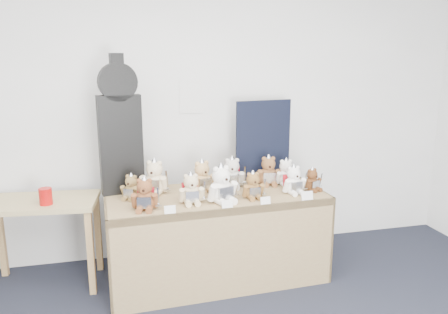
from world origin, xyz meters
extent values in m
plane|color=silver|center=(0.00, 2.50, 1.35)|extent=(6.00, 0.00, 6.00)
cube|color=silver|center=(0.33, 2.49, 1.50)|extent=(0.21, 0.00, 0.30)
cube|color=olive|center=(0.43, 1.91, 0.72)|extent=(1.83, 0.82, 0.06)
cube|color=olive|center=(0.44, 1.54, 0.37)|extent=(1.80, 0.09, 0.75)
cube|color=olive|center=(-0.46, 1.87, 0.37)|extent=(0.05, 0.75, 0.75)
cube|color=olive|center=(1.32, 1.94, 0.37)|extent=(0.05, 0.75, 0.75)
cube|color=#9A8A53|center=(-0.98, 2.12, 0.72)|extent=(0.93, 0.58, 0.04)
cube|color=#966741|center=(-1.35, 2.36, 0.35)|extent=(0.05, 0.05, 0.70)
cube|color=#966741|center=(-0.60, 1.87, 0.35)|extent=(0.05, 0.05, 0.70)
cube|color=#966741|center=(-0.55, 2.28, 0.35)|extent=(0.05, 0.05, 0.70)
cube|color=black|center=(-0.32, 2.12, 1.16)|extent=(0.36, 0.16, 0.81)
cylinder|color=black|center=(-0.32, 2.12, 1.66)|extent=(0.32, 0.15, 0.30)
cube|color=black|center=(-0.32, 2.12, 1.79)|extent=(0.12, 0.11, 0.20)
cube|color=black|center=(0.95, 2.26, 1.11)|extent=(0.54, 0.11, 0.73)
cylinder|color=#AF0D0B|center=(-0.91, 2.00, 0.80)|extent=(0.10, 0.10, 0.13)
ellipsoid|color=brown|center=(-0.17, 1.67, 0.82)|extent=(0.18, 0.16, 0.16)
sphere|color=brown|center=(-0.17, 1.67, 0.92)|extent=(0.12, 0.12, 0.12)
cylinder|color=brown|center=(-0.18, 1.62, 0.92)|extent=(0.05, 0.03, 0.05)
sphere|color=black|center=(-0.18, 1.60, 0.92)|extent=(0.02, 0.02, 0.02)
sphere|color=brown|center=(-0.20, 1.67, 0.97)|extent=(0.04, 0.04, 0.04)
sphere|color=brown|center=(-0.13, 1.66, 0.97)|extent=(0.04, 0.04, 0.04)
cylinder|color=brown|center=(-0.24, 1.66, 0.83)|extent=(0.06, 0.09, 0.12)
cylinder|color=brown|center=(-0.10, 1.63, 0.83)|extent=(0.06, 0.09, 0.12)
cylinder|color=brown|center=(-0.21, 1.62, 0.77)|extent=(0.07, 0.11, 0.05)
cylinder|color=brown|center=(-0.14, 1.61, 0.77)|extent=(0.07, 0.11, 0.05)
cube|color=white|center=(-0.18, 1.61, 0.82)|extent=(0.11, 0.04, 0.09)
cone|color=white|center=(-0.17, 1.67, 0.97)|extent=(0.10, 0.10, 0.08)
cube|color=white|center=(-0.07, 1.62, 0.85)|extent=(0.02, 0.04, 0.17)
cube|color=white|center=(-0.07, 1.62, 0.79)|extent=(0.05, 0.01, 0.01)
cube|color=#A6121D|center=(-0.16, 1.73, 0.83)|extent=(0.13, 0.05, 0.14)
ellipsoid|color=#CCB790|center=(0.19, 1.73, 0.82)|extent=(0.16, 0.13, 0.16)
sphere|color=#CCB790|center=(0.19, 1.73, 0.92)|extent=(0.12, 0.12, 0.12)
cylinder|color=#CCB790|center=(0.19, 1.68, 0.91)|extent=(0.05, 0.03, 0.05)
sphere|color=black|center=(0.19, 1.66, 0.91)|extent=(0.02, 0.02, 0.02)
sphere|color=#CCB790|center=(0.15, 1.73, 0.97)|extent=(0.04, 0.04, 0.04)
sphere|color=#CCB790|center=(0.23, 1.73, 0.97)|extent=(0.04, 0.04, 0.04)
cylinder|color=#CCB790|center=(0.11, 1.71, 0.82)|extent=(0.04, 0.09, 0.12)
cylinder|color=#CCB790|center=(0.26, 1.71, 0.82)|extent=(0.04, 0.09, 0.12)
cylinder|color=#CCB790|center=(0.15, 1.67, 0.77)|extent=(0.05, 0.10, 0.05)
cylinder|color=#CCB790|center=(0.22, 1.67, 0.77)|extent=(0.05, 0.10, 0.05)
cube|color=white|center=(0.19, 1.67, 0.82)|extent=(0.10, 0.02, 0.09)
cone|color=white|center=(0.19, 1.73, 0.97)|extent=(0.10, 0.10, 0.07)
cube|color=white|center=(0.29, 1.70, 0.85)|extent=(0.01, 0.04, 0.16)
cube|color=white|center=(0.29, 1.70, 0.79)|extent=(0.05, 0.01, 0.01)
cube|color=#A6121D|center=(0.19, 1.79, 0.83)|extent=(0.13, 0.03, 0.14)
ellipsoid|color=white|center=(0.42, 1.70, 0.83)|extent=(0.23, 0.22, 0.19)
sphere|color=white|center=(0.42, 1.70, 0.96)|extent=(0.14, 0.14, 0.14)
cylinder|color=white|center=(0.44, 1.65, 0.95)|extent=(0.07, 0.05, 0.06)
sphere|color=black|center=(0.45, 1.63, 0.95)|extent=(0.02, 0.02, 0.02)
sphere|color=white|center=(0.38, 1.69, 1.02)|extent=(0.05, 0.05, 0.05)
sphere|color=white|center=(0.47, 1.72, 1.02)|extent=(0.05, 0.05, 0.05)
cylinder|color=white|center=(0.34, 1.65, 0.84)|extent=(0.08, 0.12, 0.15)
cylinder|color=white|center=(0.52, 1.71, 0.84)|extent=(0.08, 0.12, 0.15)
cylinder|color=white|center=(0.40, 1.63, 0.78)|extent=(0.09, 0.14, 0.06)
cylinder|color=white|center=(0.48, 1.65, 0.78)|extent=(0.09, 0.14, 0.06)
cube|color=white|center=(0.45, 1.63, 0.84)|extent=(0.13, 0.06, 0.11)
cone|color=white|center=(0.42, 1.70, 1.02)|extent=(0.12, 0.12, 0.09)
cube|color=white|center=(0.55, 1.70, 0.87)|extent=(0.03, 0.05, 0.20)
cube|color=white|center=(0.55, 1.70, 0.79)|extent=(0.06, 0.03, 0.01)
ellipsoid|color=brown|center=(0.69, 1.73, 0.81)|extent=(0.15, 0.13, 0.14)
sphere|color=brown|center=(0.69, 1.73, 0.91)|extent=(0.10, 0.10, 0.10)
cylinder|color=brown|center=(0.69, 1.69, 0.90)|extent=(0.04, 0.03, 0.04)
sphere|color=black|center=(0.69, 1.67, 0.90)|extent=(0.02, 0.02, 0.02)
sphere|color=brown|center=(0.66, 1.73, 0.95)|extent=(0.03, 0.03, 0.03)
sphere|color=brown|center=(0.72, 1.74, 0.95)|extent=(0.03, 0.03, 0.03)
cylinder|color=brown|center=(0.62, 1.71, 0.82)|extent=(0.04, 0.08, 0.11)
cylinder|color=brown|center=(0.76, 1.72, 0.82)|extent=(0.04, 0.08, 0.11)
cylinder|color=brown|center=(0.66, 1.68, 0.77)|extent=(0.05, 0.09, 0.04)
cylinder|color=brown|center=(0.72, 1.69, 0.77)|extent=(0.05, 0.09, 0.04)
cube|color=white|center=(0.69, 1.68, 0.81)|extent=(0.09, 0.02, 0.08)
cone|color=white|center=(0.69, 1.73, 0.95)|extent=(0.09, 0.09, 0.07)
cube|color=white|center=(0.78, 1.71, 0.84)|extent=(0.01, 0.04, 0.15)
cube|color=white|center=(0.78, 1.71, 0.78)|extent=(0.04, 0.01, 0.01)
ellipsoid|color=white|center=(1.06, 1.78, 0.82)|extent=(0.17, 0.15, 0.15)
sphere|color=white|center=(1.06, 1.78, 0.92)|extent=(0.11, 0.11, 0.11)
cylinder|color=white|center=(1.06, 1.73, 0.91)|extent=(0.05, 0.03, 0.05)
sphere|color=black|center=(1.06, 1.71, 0.91)|extent=(0.02, 0.02, 0.02)
sphere|color=white|center=(1.02, 1.77, 0.96)|extent=(0.04, 0.04, 0.04)
sphere|color=white|center=(1.09, 1.78, 0.96)|extent=(0.04, 0.04, 0.04)
cylinder|color=white|center=(0.99, 1.75, 0.82)|extent=(0.05, 0.09, 0.12)
cylinder|color=white|center=(1.13, 1.77, 0.82)|extent=(0.05, 0.09, 0.12)
cylinder|color=white|center=(1.03, 1.72, 0.77)|extent=(0.06, 0.11, 0.05)
cylinder|color=white|center=(1.10, 1.73, 0.77)|extent=(0.06, 0.11, 0.05)
cube|color=white|center=(1.06, 1.72, 0.82)|extent=(0.10, 0.03, 0.09)
cone|color=white|center=(1.06, 1.78, 0.97)|extent=(0.10, 0.10, 0.07)
cube|color=white|center=(1.16, 1.76, 0.85)|extent=(0.02, 0.04, 0.16)
cube|color=white|center=(1.16, 1.76, 0.78)|extent=(0.05, 0.01, 0.01)
cube|color=#A6121D|center=(1.05, 1.83, 0.83)|extent=(0.13, 0.04, 0.14)
ellipsoid|color=#56341D|center=(1.24, 1.81, 0.80)|extent=(0.15, 0.14, 0.13)
sphere|color=#56341D|center=(1.24, 1.81, 0.89)|extent=(0.09, 0.09, 0.09)
cylinder|color=#56341D|center=(1.25, 1.78, 0.88)|extent=(0.04, 0.03, 0.04)
sphere|color=black|center=(1.26, 1.76, 0.88)|extent=(0.01, 0.01, 0.01)
sphere|color=#56341D|center=(1.21, 1.80, 0.92)|extent=(0.03, 0.03, 0.03)
sphere|color=#56341D|center=(1.27, 1.82, 0.92)|extent=(0.03, 0.03, 0.03)
cylinder|color=#56341D|center=(1.19, 1.78, 0.81)|extent=(0.06, 0.08, 0.10)
cylinder|color=#56341D|center=(1.30, 1.82, 0.81)|extent=(0.06, 0.08, 0.10)
cylinder|color=#56341D|center=(1.23, 1.76, 0.77)|extent=(0.06, 0.09, 0.04)
cylinder|color=#56341D|center=(1.28, 1.78, 0.77)|extent=(0.06, 0.09, 0.04)
cube|color=white|center=(1.26, 1.77, 0.81)|extent=(0.08, 0.04, 0.07)
cone|color=white|center=(1.24, 1.81, 0.93)|extent=(0.08, 0.08, 0.06)
cube|color=white|center=(1.32, 1.81, 0.83)|extent=(0.02, 0.03, 0.13)
cube|color=white|center=(1.32, 1.81, 0.78)|extent=(0.04, 0.02, 0.01)
ellipsoid|color=beige|center=(-0.06, 2.05, 0.83)|extent=(0.23, 0.22, 0.19)
sphere|color=beige|center=(-0.06, 2.05, 0.95)|extent=(0.14, 0.14, 0.14)
cylinder|color=beige|center=(-0.08, 2.00, 0.94)|extent=(0.06, 0.05, 0.06)
sphere|color=black|center=(-0.09, 1.98, 0.94)|extent=(0.02, 0.02, 0.02)
sphere|color=beige|center=(-0.10, 2.07, 1.01)|extent=(0.04, 0.04, 0.04)
sphere|color=beige|center=(-0.02, 2.03, 1.01)|extent=(0.04, 0.04, 0.04)
cylinder|color=beige|center=(-0.15, 2.07, 0.84)|extent=(0.09, 0.11, 0.14)
cylinder|color=beige|center=(0.01, 2.00, 0.84)|extent=(0.09, 0.11, 0.14)
cylinder|color=beige|center=(-0.12, 2.01, 0.78)|extent=(0.10, 0.13, 0.06)
cylinder|color=beige|center=(-0.05, 1.98, 0.78)|extent=(0.10, 0.13, 0.06)
cube|color=white|center=(-0.09, 1.99, 0.83)|extent=(0.12, 0.07, 0.10)
cone|color=white|center=(-0.06, 2.05, 1.01)|extent=(0.12, 0.12, 0.09)
cube|color=white|center=(0.03, 1.97, 0.87)|extent=(0.03, 0.05, 0.19)
cube|color=white|center=(0.03, 1.97, 0.79)|extent=(0.05, 0.03, 0.01)
ellipsoid|color=tan|center=(0.33, 2.02, 0.82)|extent=(0.21, 0.19, 0.17)
sphere|color=tan|center=(0.33, 2.02, 0.94)|extent=(0.13, 0.13, 0.13)
cylinder|color=tan|center=(0.35, 1.96, 0.93)|extent=(0.06, 0.04, 0.05)
sphere|color=black|center=(0.35, 1.95, 0.93)|extent=(0.02, 0.02, 0.02)
sphere|color=tan|center=(0.29, 2.00, 0.99)|extent=(0.04, 0.04, 0.04)
sphere|color=tan|center=(0.37, 2.03, 0.99)|extent=(0.04, 0.04, 0.04)
cylinder|color=tan|center=(0.26, 1.97, 0.83)|extent=(0.07, 0.10, 0.13)
cylinder|color=tan|center=(0.42, 2.02, 0.83)|extent=(0.07, 0.10, 0.13)
cylinder|color=tan|center=(0.31, 1.95, 0.77)|extent=(0.08, 0.12, 0.05)
cylinder|color=tan|center=(0.38, 1.97, 0.77)|extent=(0.08, 0.12, 0.05)
cube|color=white|center=(0.35, 1.95, 0.83)|extent=(0.11, 0.05, 0.10)
cone|color=white|center=(0.33, 2.02, 0.99)|extent=(0.11, 0.11, 0.08)
cube|color=white|center=(0.44, 2.01, 0.86)|extent=(0.02, 0.05, 0.18)
cube|color=white|center=(0.44, 2.01, 0.79)|extent=(0.05, 0.02, 0.01)
ellipsoid|color=beige|center=(0.61, 2.07, 0.82)|extent=(0.20, 0.18, 0.17)
sphere|color=beige|center=(0.61, 2.07, 0.94)|extent=(0.13, 0.13, 0.13)
cylinder|color=beige|center=(0.59, 2.01, 0.93)|extent=(0.06, 0.04, 0.05)
sphere|color=black|center=(0.59, 1.99, 0.93)|extent=(0.02, 0.02, 0.02)
sphere|color=beige|center=(0.57, 2.07, 0.99)|extent=(0.04, 0.04, 0.04)
sphere|color=beige|center=(0.65, 2.06, 0.99)|extent=(0.04, 0.04, 0.04)
cylinder|color=beige|center=(0.52, 2.06, 0.83)|extent=(0.07, 0.10, 0.13)
cylinder|color=beige|center=(0.68, 2.03, 0.83)|extent=(0.07, 0.10, 0.13)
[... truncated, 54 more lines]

